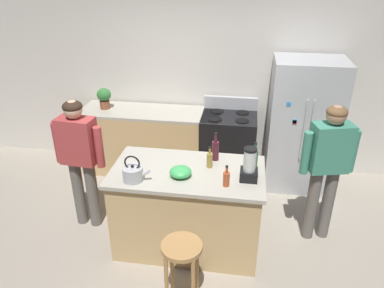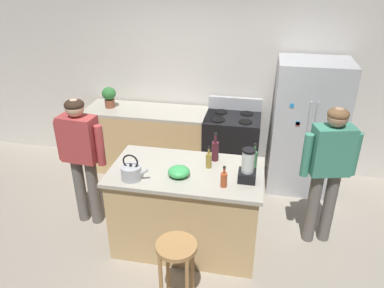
{
  "view_description": "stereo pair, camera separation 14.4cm",
  "coord_description": "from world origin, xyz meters",
  "px_view_note": "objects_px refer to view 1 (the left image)",
  "views": [
    {
      "loc": [
        0.53,
        -3.17,
        2.85
      ],
      "look_at": [
        0.0,
        0.3,
        1.1
      ],
      "focal_mm": 34.29,
      "sensor_mm": 36.0,
      "label": 1
    },
    {
      "loc": [
        0.68,
        -3.15,
        2.85
      ],
      "look_at": [
        0.0,
        0.3,
        1.1
      ],
      "focal_mm": 34.29,
      "sensor_mm": 36.0,
      "label": 2
    }
  ],
  "objects_px": {
    "bottle_cooking_sauce": "(226,179)",
    "refrigerator": "(303,125)",
    "stove_range": "(228,146)",
    "bar_stool": "(182,259)",
    "blender_appliance": "(249,166)",
    "bottle_wine": "(215,150)",
    "kitchen_island": "(188,208)",
    "bottle_olive_oil": "(255,158)",
    "mixing_bowl": "(181,172)",
    "bottle_vinegar": "(210,160)",
    "tea_kettle": "(133,173)",
    "person_by_island_left": "(79,153)",
    "potted_plant": "(104,97)",
    "person_by_sink_right": "(328,162)"
  },
  "relations": [
    {
      "from": "bottle_olive_oil",
      "to": "bottle_wine",
      "type": "relative_size",
      "value": 0.87
    },
    {
      "from": "bottle_cooking_sauce",
      "to": "refrigerator",
      "type": "bearing_deg",
      "value": 62.26
    },
    {
      "from": "person_by_island_left",
      "to": "bottle_cooking_sauce",
      "type": "height_order",
      "value": "person_by_island_left"
    },
    {
      "from": "mixing_bowl",
      "to": "bar_stool",
      "type": "bearing_deg",
      "value": -79.23
    },
    {
      "from": "bar_stool",
      "to": "bottle_wine",
      "type": "bearing_deg",
      "value": 80.74
    },
    {
      "from": "person_by_sink_right",
      "to": "bottle_wine",
      "type": "xyz_separation_m",
      "value": [
        -1.18,
        -0.09,
        0.1
      ]
    },
    {
      "from": "potted_plant",
      "to": "blender_appliance",
      "type": "distance_m",
      "value": 2.64
    },
    {
      "from": "mixing_bowl",
      "to": "blender_appliance",
      "type": "bearing_deg",
      "value": 4.02
    },
    {
      "from": "person_by_island_left",
      "to": "potted_plant",
      "type": "distance_m",
      "value": 1.4
    },
    {
      "from": "bar_stool",
      "to": "tea_kettle",
      "type": "height_order",
      "value": "tea_kettle"
    },
    {
      "from": "person_by_sink_right",
      "to": "bottle_wine",
      "type": "height_order",
      "value": "person_by_sink_right"
    },
    {
      "from": "stove_range",
      "to": "bottle_cooking_sauce",
      "type": "distance_m",
      "value": 1.84
    },
    {
      "from": "bottle_cooking_sauce",
      "to": "tea_kettle",
      "type": "height_order",
      "value": "tea_kettle"
    },
    {
      "from": "bar_stool",
      "to": "tea_kettle",
      "type": "bearing_deg",
      "value": 136.34
    },
    {
      "from": "blender_appliance",
      "to": "kitchen_island",
      "type": "bearing_deg",
      "value": 172.61
    },
    {
      "from": "bar_stool",
      "to": "blender_appliance",
      "type": "xyz_separation_m",
      "value": [
        0.53,
        0.73,
        0.56
      ]
    },
    {
      "from": "tea_kettle",
      "to": "bottle_wine",
      "type": "bearing_deg",
      "value": 35.5
    },
    {
      "from": "stove_range",
      "to": "bottle_olive_oil",
      "type": "height_order",
      "value": "bottle_olive_oil"
    },
    {
      "from": "kitchen_island",
      "to": "person_by_island_left",
      "type": "xyz_separation_m",
      "value": [
        -1.25,
        0.18,
        0.47
      ]
    },
    {
      "from": "bottle_olive_oil",
      "to": "bottle_cooking_sauce",
      "type": "bearing_deg",
      "value": -122.51
    },
    {
      "from": "bottle_vinegar",
      "to": "mixing_bowl",
      "type": "xyz_separation_m",
      "value": [
        -0.26,
        -0.23,
        -0.04
      ]
    },
    {
      "from": "person_by_island_left",
      "to": "bottle_cooking_sauce",
      "type": "distance_m",
      "value": 1.7
    },
    {
      "from": "blender_appliance",
      "to": "bottle_cooking_sauce",
      "type": "relative_size",
      "value": 1.56
    },
    {
      "from": "blender_appliance",
      "to": "bottle_vinegar",
      "type": "bearing_deg",
      "value": 155.97
    },
    {
      "from": "bottle_vinegar",
      "to": "tea_kettle",
      "type": "xyz_separation_m",
      "value": [
        -0.7,
        -0.36,
        -0.01
      ]
    },
    {
      "from": "kitchen_island",
      "to": "bottle_wine",
      "type": "xyz_separation_m",
      "value": [
        0.26,
        0.27,
        0.59
      ]
    },
    {
      "from": "bar_stool",
      "to": "mixing_bowl",
      "type": "xyz_separation_m",
      "value": [
        -0.13,
        0.68,
        0.47
      ]
    },
    {
      "from": "stove_range",
      "to": "person_by_sink_right",
      "type": "bearing_deg",
      "value": -46.72
    },
    {
      "from": "kitchen_island",
      "to": "mixing_bowl",
      "type": "xyz_separation_m",
      "value": [
        -0.05,
        -0.13,
        0.52
      ]
    },
    {
      "from": "bottle_cooking_sauce",
      "to": "person_by_island_left",
      "type": "bearing_deg",
      "value": 166.11
    },
    {
      "from": "person_by_sink_right",
      "to": "bottle_wine",
      "type": "relative_size",
      "value": 5.07
    },
    {
      "from": "bottle_vinegar",
      "to": "bottle_wine",
      "type": "height_order",
      "value": "bottle_wine"
    },
    {
      "from": "person_by_island_left",
      "to": "person_by_sink_right",
      "type": "distance_m",
      "value": 2.68
    },
    {
      "from": "refrigerator",
      "to": "bottle_wine",
      "type": "height_order",
      "value": "refrigerator"
    },
    {
      "from": "refrigerator",
      "to": "blender_appliance",
      "type": "relative_size",
      "value": 5.27
    },
    {
      "from": "bottle_vinegar",
      "to": "tea_kettle",
      "type": "bearing_deg",
      "value": -152.57
    },
    {
      "from": "bottle_olive_oil",
      "to": "bottle_cooking_sauce",
      "type": "relative_size",
      "value": 1.28
    },
    {
      "from": "bottle_olive_oil",
      "to": "tea_kettle",
      "type": "xyz_separation_m",
      "value": [
        -1.16,
        -0.45,
        -0.02
      ]
    },
    {
      "from": "person_by_island_left",
      "to": "bottle_olive_oil",
      "type": "distance_m",
      "value": 1.92
    },
    {
      "from": "person_by_sink_right",
      "to": "tea_kettle",
      "type": "relative_size",
      "value": 5.82
    },
    {
      "from": "kitchen_island",
      "to": "bottle_vinegar",
      "type": "height_order",
      "value": "bottle_vinegar"
    },
    {
      "from": "refrigerator",
      "to": "bar_stool",
      "type": "xyz_separation_m",
      "value": [
        -1.23,
        -2.31,
        -0.35
      ]
    },
    {
      "from": "refrigerator",
      "to": "bottle_olive_oil",
      "type": "bearing_deg",
      "value": -116.17
    },
    {
      "from": "kitchen_island",
      "to": "bottle_wine",
      "type": "bearing_deg",
      "value": 46.11
    },
    {
      "from": "bottle_wine",
      "to": "bottle_cooking_sauce",
      "type": "xyz_separation_m",
      "value": [
        0.15,
        -0.49,
        -0.04
      ]
    },
    {
      "from": "bottle_cooking_sauce",
      "to": "bottle_vinegar",
      "type": "bearing_deg",
      "value": 120.66
    },
    {
      "from": "mixing_bowl",
      "to": "person_by_sink_right",
      "type": "bearing_deg",
      "value": 18.05
    },
    {
      "from": "bar_stool",
      "to": "bottle_cooking_sauce",
      "type": "xyz_separation_m",
      "value": [
        0.33,
        0.58,
        0.49
      ]
    },
    {
      "from": "kitchen_island",
      "to": "bottle_olive_oil",
      "type": "bearing_deg",
      "value": 15.18
    },
    {
      "from": "stove_range",
      "to": "bottle_vinegar",
      "type": "relative_size",
      "value": 4.8
    }
  ]
}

